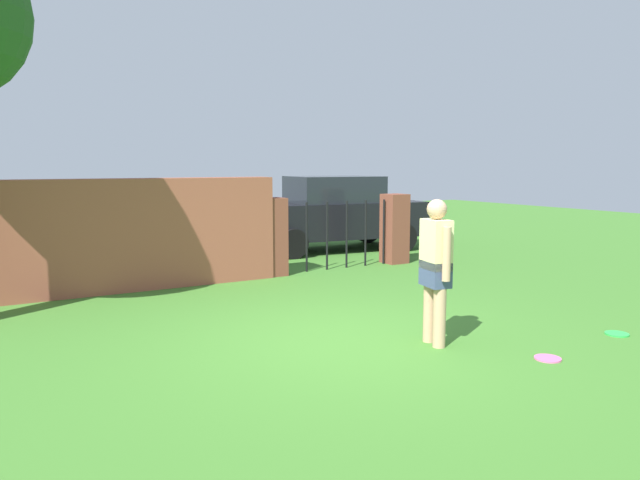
# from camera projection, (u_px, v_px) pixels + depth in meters

# --- Properties ---
(ground_plane) EXTENTS (40.00, 40.00, 0.00)m
(ground_plane) POSITION_uv_depth(u_px,v_px,m) (343.00, 341.00, 6.81)
(ground_plane) COLOR #3D7528
(brick_wall) EXTENTS (4.96, 0.50, 1.77)m
(brick_wall) POSITION_uv_depth(u_px,v_px,m) (124.00, 235.00, 9.48)
(brick_wall) COLOR brown
(brick_wall) RESTS_ON ground
(person) EXTENTS (0.29, 0.53, 1.62)m
(person) POSITION_uv_depth(u_px,v_px,m) (436.00, 265.00, 6.59)
(person) COLOR tan
(person) RESTS_ON ground
(fence_gate) EXTENTS (3.19, 0.44, 1.40)m
(fence_gate) POSITION_uv_depth(u_px,v_px,m) (337.00, 233.00, 11.47)
(fence_gate) COLOR brown
(fence_gate) RESTS_ON ground
(car) EXTENTS (4.35, 2.25, 1.72)m
(car) POSITION_uv_depth(u_px,v_px,m) (334.00, 213.00, 13.98)
(car) COLOR black
(car) RESTS_ON ground
(frisbee_green) EXTENTS (0.27, 0.27, 0.02)m
(frisbee_green) POSITION_uv_depth(u_px,v_px,m) (617.00, 334.00, 7.08)
(frisbee_green) COLOR green
(frisbee_green) RESTS_ON ground
(frisbee_pink) EXTENTS (0.27, 0.27, 0.02)m
(frisbee_pink) POSITION_uv_depth(u_px,v_px,m) (548.00, 358.00, 6.18)
(frisbee_pink) COLOR pink
(frisbee_pink) RESTS_ON ground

